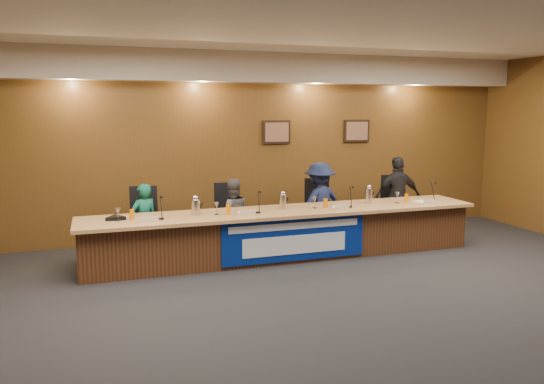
{
  "coord_description": "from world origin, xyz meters",
  "views": [
    {
      "loc": [
        -2.72,
        -5.05,
        2.26
      ],
      "look_at": [
        -0.2,
        2.43,
        1.02
      ],
      "focal_mm": 35.0,
      "sensor_mm": 36.0,
      "label": 1
    }
  ],
  "objects_px": {
    "carafe_mid": "(283,202)",
    "panelist_d": "(398,197)",
    "speakerphone": "(116,218)",
    "office_chair_b": "(231,221)",
    "banner": "(295,239)",
    "carafe_right": "(369,196)",
    "panelist_a": "(144,222)",
    "panelist_b": "(232,215)",
    "office_chair_c": "(317,215)",
    "office_chair_d": "(394,209)",
    "panelist_c": "(320,203)",
    "office_chair_a": "(144,226)",
    "dais_body": "(285,235)",
    "carafe_left": "(196,207)"
  },
  "relations": [
    {
      "from": "carafe_mid",
      "to": "panelist_b",
      "type": "bearing_deg",
      "value": 138.7
    },
    {
      "from": "office_chair_a",
      "to": "carafe_right",
      "type": "bearing_deg",
      "value": -2.77
    },
    {
      "from": "panelist_c",
      "to": "office_chair_d",
      "type": "distance_m",
      "value": 1.52
    },
    {
      "from": "office_chair_a",
      "to": "office_chair_d",
      "type": "xyz_separation_m",
      "value": [
        4.39,
        0.0,
        0.0
      ]
    },
    {
      "from": "panelist_a",
      "to": "panelist_d",
      "type": "bearing_deg",
      "value": 158.26
    },
    {
      "from": "office_chair_b",
      "to": "office_chair_d",
      "type": "bearing_deg",
      "value": -1.06
    },
    {
      "from": "panelist_b",
      "to": "panelist_c",
      "type": "distance_m",
      "value": 1.52
    },
    {
      "from": "panelist_d",
      "to": "carafe_left",
      "type": "xyz_separation_m",
      "value": [
        -3.71,
        -0.6,
        0.14
      ]
    },
    {
      "from": "banner",
      "to": "panelist_b",
      "type": "xyz_separation_m",
      "value": [
        -0.68,
        1.01,
        0.21
      ]
    },
    {
      "from": "panelist_d",
      "to": "carafe_left",
      "type": "relative_size",
      "value": 6.46
    },
    {
      "from": "office_chair_b",
      "to": "office_chair_c",
      "type": "bearing_deg",
      "value": -1.06
    },
    {
      "from": "carafe_mid",
      "to": "banner",
      "type": "bearing_deg",
      "value": -85.83
    },
    {
      "from": "panelist_a",
      "to": "carafe_mid",
      "type": "bearing_deg",
      "value": 142.51
    },
    {
      "from": "panelist_d",
      "to": "office_chair_a",
      "type": "relative_size",
      "value": 2.99
    },
    {
      "from": "panelist_a",
      "to": "carafe_mid",
      "type": "height_order",
      "value": "panelist_a"
    },
    {
      "from": "office_chair_a",
      "to": "office_chair_c",
      "type": "relative_size",
      "value": 1.0
    },
    {
      "from": "panelist_b",
      "to": "panelist_d",
      "type": "xyz_separation_m",
      "value": [
        3.01,
        0.0,
        0.13
      ]
    },
    {
      "from": "banner",
      "to": "office_chair_d",
      "type": "relative_size",
      "value": 4.58
    },
    {
      "from": "banner",
      "to": "office_chair_a",
      "type": "xyz_separation_m",
      "value": [
        -2.05,
        1.11,
        0.1
      ]
    },
    {
      "from": "dais_body",
      "to": "carafe_left",
      "type": "relative_size",
      "value": 27.02
    },
    {
      "from": "dais_body",
      "to": "carafe_right",
      "type": "xyz_separation_m",
      "value": [
        1.44,
        0.02,
        0.52
      ]
    },
    {
      "from": "banner",
      "to": "carafe_right",
      "type": "distance_m",
      "value": 1.58
    },
    {
      "from": "panelist_a",
      "to": "panelist_b",
      "type": "relative_size",
      "value": 0.99
    },
    {
      "from": "panelist_a",
      "to": "panelist_b",
      "type": "bearing_deg",
      "value": 158.26
    },
    {
      "from": "office_chair_b",
      "to": "carafe_left",
      "type": "distance_m",
      "value": 1.06
    },
    {
      "from": "panelist_a",
      "to": "speakerphone",
      "type": "xyz_separation_m",
      "value": [
        -0.43,
        -0.57,
        0.2
      ]
    },
    {
      "from": "panelist_c",
      "to": "carafe_right",
      "type": "distance_m",
      "value": 0.85
    },
    {
      "from": "speakerphone",
      "to": "office_chair_b",
      "type": "bearing_deg",
      "value": 20.39
    },
    {
      "from": "panelist_a",
      "to": "office_chair_b",
      "type": "relative_size",
      "value": 2.41
    },
    {
      "from": "carafe_mid",
      "to": "panelist_d",
      "type": "bearing_deg",
      "value": 13.56
    },
    {
      "from": "banner",
      "to": "office_chair_a",
      "type": "distance_m",
      "value": 2.34
    },
    {
      "from": "panelist_b",
      "to": "office_chair_c",
      "type": "relative_size",
      "value": 2.44
    },
    {
      "from": "dais_body",
      "to": "office_chair_d",
      "type": "bearing_deg",
      "value": 16.59
    },
    {
      "from": "banner",
      "to": "carafe_right",
      "type": "relative_size",
      "value": 8.81
    },
    {
      "from": "panelist_a",
      "to": "office_chair_d",
      "type": "height_order",
      "value": "panelist_a"
    },
    {
      "from": "dais_body",
      "to": "office_chair_d",
      "type": "height_order",
      "value": "dais_body"
    },
    {
      "from": "office_chair_c",
      "to": "carafe_mid",
      "type": "bearing_deg",
      "value": -121.62
    },
    {
      "from": "panelist_b",
      "to": "office_chair_d",
      "type": "relative_size",
      "value": 2.44
    },
    {
      "from": "panelist_a",
      "to": "speakerphone",
      "type": "relative_size",
      "value": 3.61
    },
    {
      "from": "office_chair_a",
      "to": "panelist_b",
      "type": "bearing_deg",
      "value": 3.93
    },
    {
      "from": "office_chair_c",
      "to": "panelist_a",
      "type": "bearing_deg",
      "value": -157.46
    },
    {
      "from": "panelist_b",
      "to": "carafe_mid",
      "type": "height_order",
      "value": "panelist_b"
    },
    {
      "from": "panelist_c",
      "to": "speakerphone",
      "type": "height_order",
      "value": "panelist_c"
    },
    {
      "from": "office_chair_c",
      "to": "speakerphone",
      "type": "distance_m",
      "value": 3.4
    },
    {
      "from": "panelist_a",
      "to": "office_chair_b",
      "type": "distance_m",
      "value": 1.38
    },
    {
      "from": "office_chair_c",
      "to": "dais_body",
      "type": "bearing_deg",
      "value": -119.56
    },
    {
      "from": "panelist_a",
      "to": "panelist_c",
      "type": "distance_m",
      "value": 2.89
    },
    {
      "from": "panelist_b",
      "to": "office_chair_b",
      "type": "bearing_deg",
      "value": -87.48
    },
    {
      "from": "office_chair_d",
      "to": "speakerphone",
      "type": "distance_m",
      "value": 4.87
    },
    {
      "from": "office_chair_d",
      "to": "panelist_b",
      "type": "bearing_deg",
      "value": -157.96
    }
  ]
}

